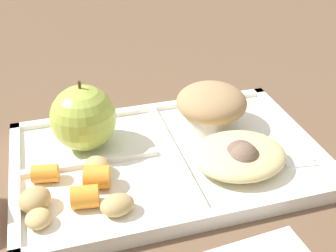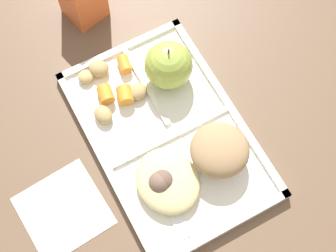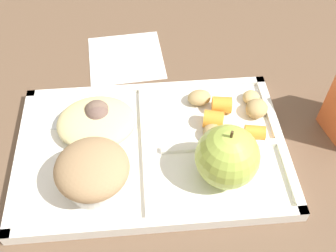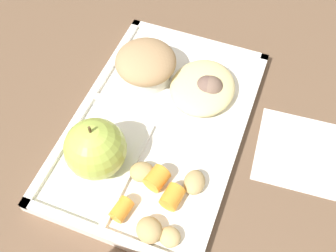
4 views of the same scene
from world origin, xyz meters
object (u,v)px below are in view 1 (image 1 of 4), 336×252
Objects in this scene: bran_muffin at (211,106)px; plastic_fork at (278,163)px; lunch_tray at (167,159)px; green_apple at (83,118)px.

plastic_fork is at bearing -65.57° from bran_muffin.
bran_muffin is (0.08, 0.05, 0.04)m from lunch_tray.
lunch_tray reaches higher than plastic_fork.
green_apple is 0.25m from plastic_fork.
bran_muffin is (0.17, 0.00, -0.01)m from green_apple.
plastic_fork is at bearing -23.13° from lunch_tray.
bran_muffin reaches higher than plastic_fork.
lunch_tray is 0.10m from bran_muffin.
green_apple is at bearing 154.19° from plastic_fork.
plastic_fork is (0.13, -0.05, 0.01)m from lunch_tray.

